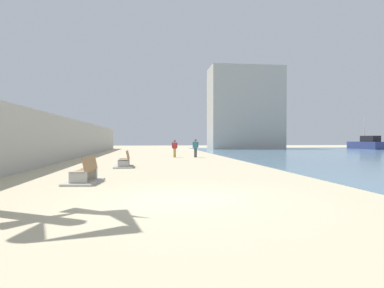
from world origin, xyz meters
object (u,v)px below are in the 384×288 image
at_px(bench_near, 85,177).
at_px(person_standing, 196,147).
at_px(bench_far, 124,163).
at_px(boat_nearest, 367,144).
at_px(person_walking, 175,147).

distance_m(bench_near, person_standing, 18.34).
relative_size(bench_near, bench_far, 1.04).
bearing_deg(person_standing, boat_nearest, 34.12).
xyz_separation_m(person_walking, boat_nearest, (32.83, 20.76, -0.05)).
height_order(bench_near, person_standing, person_standing).
bearing_deg(person_standing, person_walking, 173.71).
height_order(person_standing, boat_nearest, boat_nearest).
bearing_deg(bench_far, bench_near, -97.64).
relative_size(person_walking, boat_nearest, 0.21).
bearing_deg(bench_far, person_walking, 70.28).
height_order(bench_near, person_walking, person_walking).
relative_size(bench_far, person_standing, 1.28).
distance_m(bench_near, boat_nearest, 53.44).
distance_m(bench_near, bench_far, 7.10).
bearing_deg(bench_near, person_standing, 69.19).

